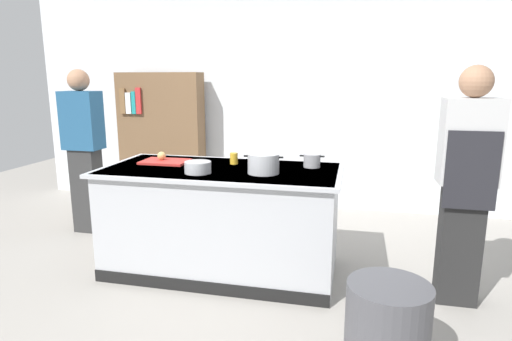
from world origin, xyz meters
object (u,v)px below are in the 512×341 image
object	(u,v)px
sauce_pan	(312,161)
person_chef	(466,182)
trash_bin	(387,327)
stock_pot	(263,164)
bookshelf	(162,139)
onion	(162,156)
mixing_bowl	(198,167)
person_guest	(84,148)
juice_cup	(234,158)

from	to	relation	value
sauce_pan	person_chef	distance (m)	1.17
trash_bin	person_chef	distance (m)	1.25
stock_pot	person_chef	world-z (taller)	person_chef
sauce_pan	bookshelf	world-z (taller)	bookshelf
onion	mixing_bowl	xyz separation A→B (m)	(0.47, -0.35, -0.01)
stock_pot	mixing_bowl	xyz separation A→B (m)	(-0.50, -0.11, -0.03)
mixing_bowl	sauce_pan	bearing A→B (deg)	26.80
sauce_pan	person_guest	bearing A→B (deg)	170.63
mixing_bowl	juice_cup	xyz separation A→B (m)	(0.18, 0.41, 0.00)
stock_pot	trash_bin	bearing A→B (deg)	-45.66
mixing_bowl	person_chef	world-z (taller)	person_chef
juice_cup	onion	bearing A→B (deg)	-174.71
juice_cup	person_chef	world-z (taller)	person_chef
onion	stock_pot	distance (m)	1.00
person_chef	stock_pot	bearing A→B (deg)	77.79
juice_cup	trash_bin	xyz separation A→B (m)	(1.24, -1.24, -0.69)
onion	bookshelf	xyz separation A→B (m)	(-0.78, 1.67, -0.10)
trash_bin	person_guest	bearing A→B (deg)	151.03
onion	stock_pot	world-z (taller)	stock_pot
person_chef	bookshelf	size ratio (longest dim) A/B	1.01
mixing_bowl	person_guest	bearing A→B (deg)	152.25
person_guest	onion	bearing A→B (deg)	57.03
trash_bin	onion	bearing A→B (deg)	148.08
stock_pot	juice_cup	world-z (taller)	stock_pot
person_guest	juice_cup	bearing A→B (deg)	67.04
stock_pot	person_chef	distance (m)	1.47
sauce_pan	bookshelf	xyz separation A→B (m)	(-2.11, 1.59, -0.10)
person_guest	sauce_pan	bearing A→B (deg)	71.21
stock_pot	sauce_pan	distance (m)	0.47
mixing_bowl	bookshelf	xyz separation A→B (m)	(-1.25, 2.02, -0.09)
mixing_bowl	bookshelf	bearing A→B (deg)	121.88
sauce_pan	juice_cup	world-z (taller)	sauce_pan
sauce_pan	trash_bin	xyz separation A→B (m)	(0.57, -1.26, -0.70)
trash_bin	bookshelf	xyz separation A→B (m)	(-2.67, 2.85, 0.59)
juice_cup	bookshelf	distance (m)	2.16
person_chef	person_guest	world-z (taller)	same
stock_pot	person_guest	distance (m)	2.21
stock_pot	trash_bin	xyz separation A→B (m)	(0.91, -0.94, -0.72)
stock_pot	trash_bin	distance (m)	1.49
onion	mixing_bowl	size ratio (longest dim) A/B	0.35
mixing_bowl	juice_cup	world-z (taller)	juice_cup
person_guest	person_chef	bearing A→B (deg)	68.76
person_chef	mixing_bowl	bearing A→B (deg)	81.05
person_guest	trash_bin	bearing A→B (deg)	51.61
sauce_pan	onion	bearing A→B (deg)	-176.42
sauce_pan	trash_bin	distance (m)	1.55
onion	person_chef	bearing A→B (deg)	-6.06
juice_cup	bookshelf	xyz separation A→B (m)	(-1.43, 1.61, -0.10)
mixing_bowl	trash_bin	distance (m)	1.78
onion	stock_pot	size ratio (longest dim) A/B	0.24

